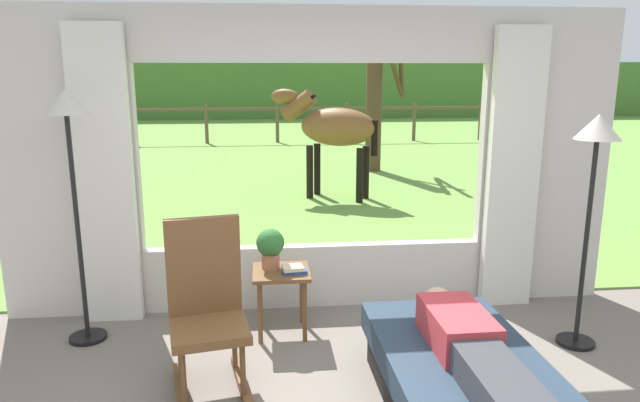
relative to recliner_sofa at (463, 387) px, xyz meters
The scene contains 16 objects.
back_wall_with_window 2.22m from the recliner_sofa, 111.11° to the left, with size 5.20×0.12×2.55m.
curtain_panel_left 3.09m from the recliner_sofa, 144.79° to the left, with size 0.44×0.10×2.40m, color silver.
curtain_panel_right 2.19m from the recliner_sofa, 59.85° to the left, with size 0.44×0.10×2.40m, color silver.
outdoor_pasture_lawn 12.75m from the recliner_sofa, 93.18° to the left, with size 36.00×21.68×0.02m, color olive.
distant_hill_ridge 22.60m from the recliner_sofa, 91.79° to the left, with size 36.00×2.00×2.40m, color #477130.
recliner_sofa is the anchor object (origin of this frame).
reclining_person 0.31m from the recliner_sofa, 90.00° to the right, with size 0.35×1.43×0.22m.
rocking_chair 1.66m from the recliner_sofa, 159.64° to the left, with size 0.58×0.75×1.12m.
side_table 1.66m from the recliner_sofa, 128.26° to the left, with size 0.44×0.44×0.52m.
potted_plant 1.81m from the recliner_sofa, 129.10° to the left, with size 0.22×0.22×0.32m.
book_stack 1.57m from the recliner_sofa, 127.10° to the left, with size 0.20×0.15×0.06m.
floor_lamp_left 3.15m from the recliner_sofa, 152.31° to the left, with size 0.32×0.32×1.91m.
floor_lamp_right 1.91m from the recliner_sofa, 35.84° to the left, with size 0.32×0.32×1.74m.
horse 6.15m from the recliner_sofa, 90.23° to the left, with size 1.76×1.16×1.73m.
pasture_tree 8.75m from the recliner_sofa, 82.36° to the left, with size 0.85×1.18×2.77m.
pasture_fence_line 13.57m from the recliner_sofa, 92.99° to the left, with size 16.10×0.10×1.10m.
Camera 1 is at (-0.43, -2.51, 2.04)m, focal length 32.15 mm.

